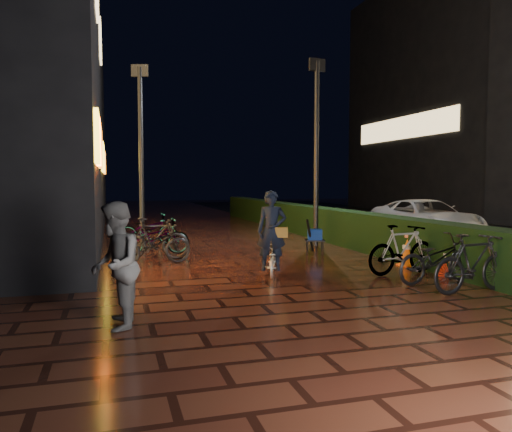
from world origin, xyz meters
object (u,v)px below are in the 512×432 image
object	(u,v)px
cyclist	(272,244)
traffic_barrier	(428,254)
van	(426,219)
cart_assembly	(314,236)
bystander_person	(115,265)

from	to	relation	value
cyclist	traffic_barrier	size ratio (longest dim) A/B	0.98
van	cart_assembly	distance (m)	5.53
bystander_person	cart_assembly	distance (m)	7.16
bystander_person	van	distance (m)	12.48
cart_assembly	van	bearing A→B (deg)	26.15
van	cyclist	world-z (taller)	cyclist
traffic_barrier	van	bearing A→B (deg)	55.40
bystander_person	cyclist	xyz separation A→B (m)	(2.98, 2.82, -0.18)
bystander_person	cyclist	distance (m)	4.11
cyclist	cart_assembly	size ratio (longest dim) A/B	1.83
bystander_person	van	bearing A→B (deg)	132.31
van	cyclist	bearing A→B (deg)	-142.54
bystander_person	traffic_barrier	distance (m)	6.70
bystander_person	cyclist	world-z (taller)	cyclist
van	traffic_barrier	distance (m)	6.39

